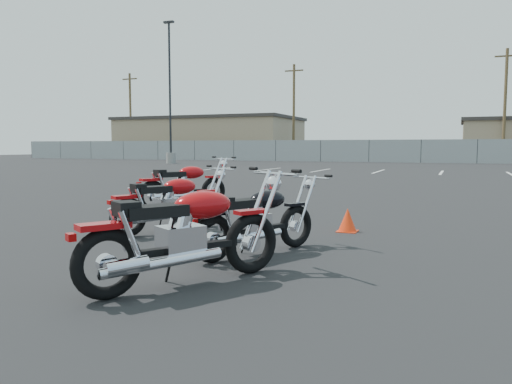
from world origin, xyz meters
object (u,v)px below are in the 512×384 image
at_px(motorcycle_second_black, 257,219).
at_px(motorcycle_front_red, 184,185).
at_px(motorcycle_third_red, 170,203).
at_px(motorcycle_rear_red, 185,234).

bearing_deg(motorcycle_second_black, motorcycle_front_red, 130.93).
xyz_separation_m(motorcycle_front_red, motorcycle_third_red, (1.28, -2.59, -0.04)).
bearing_deg(motorcycle_rear_red, motorcycle_second_black, 85.52).
height_order(motorcycle_front_red, motorcycle_second_black, motorcycle_front_red).
distance_m(motorcycle_front_red, motorcycle_rear_red, 5.82).
bearing_deg(motorcycle_front_red, motorcycle_third_red, -63.72).
relative_size(motorcycle_third_red, motorcycle_rear_red, 0.94).
xyz_separation_m(motorcycle_third_red, motorcycle_rear_red, (1.68, -2.42, 0.04)).
height_order(motorcycle_third_red, motorcycle_rear_red, motorcycle_rear_red).
bearing_deg(motorcycle_second_black, motorcycle_rear_red, -94.48).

